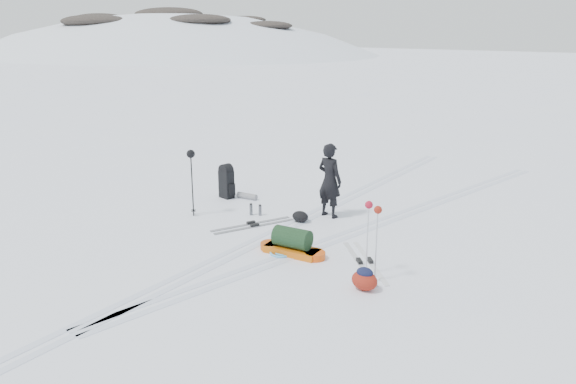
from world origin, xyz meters
name	(u,v)px	position (x,y,z in m)	size (l,w,h in m)	color
ground	(274,233)	(0.00, 0.00, 0.00)	(200.00, 200.00, 0.00)	white
ski_tracks	(322,228)	(0.61, 0.88, 0.00)	(3.38, 17.97, 0.01)	silver
skier	(330,180)	(0.25, 1.66, 0.86)	(0.63, 0.41, 1.72)	black
pulk_sled	(292,244)	(0.99, -0.63, 0.20)	(1.43, 0.62, 0.53)	#D05E0C
expedition_rucksack	(229,182)	(-2.58, 1.25, 0.41)	(0.95, 0.51, 0.89)	black
ski_poles_black	(191,162)	(-2.24, -0.27, 1.27)	(0.20, 0.19, 1.56)	black
ski_poles_silver	(373,216)	(2.72, -0.60, 1.14)	(0.40, 0.28, 1.36)	#BABCC2
touring_skis_grey	(253,225)	(-0.69, 0.07, 0.02)	(0.96, 1.89, 0.07)	gray
touring_skis_white	(365,262)	(2.31, -0.13, 0.02)	(1.71, 1.58, 0.07)	#B8BBBF
rope_coil	(282,253)	(0.84, -0.76, 0.03)	(0.50, 0.50, 0.05)	#5DB1E2
small_daypack	(365,279)	(2.89, -1.08, 0.19)	(0.48, 0.37, 0.39)	maroon
thermos_pair	(255,210)	(-1.12, 0.64, 0.13)	(0.27, 0.20, 0.28)	#505457
stuff_sack	(300,217)	(-0.03, 0.94, 0.12)	(0.45, 0.38, 0.25)	black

